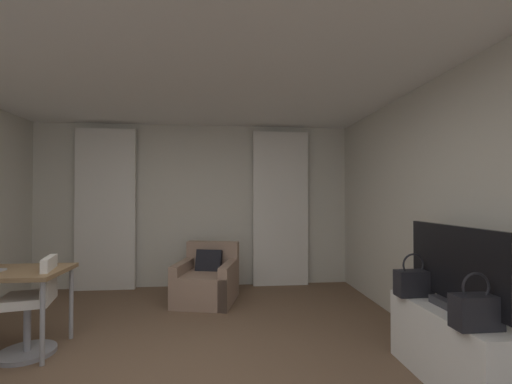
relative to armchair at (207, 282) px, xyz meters
name	(u,v)px	position (x,y,z in m)	size (l,w,h in m)	color
wall_window	(196,205)	(-0.22, 0.86, 1.03)	(5.12, 0.06, 2.60)	beige
wall_right	(483,214)	(2.31, -2.17, 1.03)	(0.06, 6.12, 2.60)	beige
ceiling	(164,36)	(-0.22, -2.17, 2.36)	(5.12, 6.12, 0.06)	white
curtain_left_panel	(106,209)	(-1.60, 0.73, 0.98)	(0.90, 0.06, 2.50)	silver
curtain_right_panel	(281,208)	(1.15, 0.73, 0.98)	(0.90, 0.06, 2.50)	silver
armchair	(207,282)	(0.00, 0.00, 0.00)	(0.93, 0.98, 0.78)	#997A66
desk_chair	(32,311)	(-1.52, -1.42, 0.12)	(0.48, 0.48, 0.88)	gray
tv_console	(457,348)	(1.99, -2.28, 0.02)	(0.47, 1.13, 0.58)	white
tv_flatscreen	(455,269)	(1.99, -2.26, 0.61)	(0.20, 1.06, 0.64)	#333338
handbag_primary	(413,282)	(1.86, -1.92, 0.43)	(0.30, 0.14, 0.37)	black
handbag_secondary	(476,310)	(1.86, -2.65, 0.43)	(0.30, 0.14, 0.37)	black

